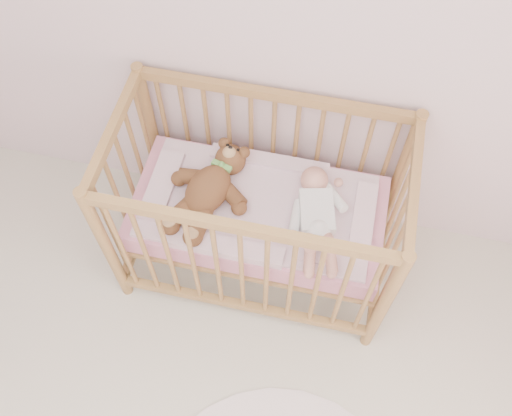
% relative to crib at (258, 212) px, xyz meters
% --- Properties ---
extents(wall_back, '(4.00, 0.02, 2.70)m').
position_rel_crib_xyz_m(wall_back, '(-0.07, 0.40, 0.85)').
color(wall_back, silver).
rests_on(wall_back, floor).
extents(crib, '(1.36, 0.76, 1.00)m').
position_rel_crib_xyz_m(crib, '(0.00, 0.00, 0.00)').
color(crib, '#A07E44').
rests_on(crib, floor).
extents(mattress, '(1.22, 0.62, 0.13)m').
position_rel_crib_xyz_m(mattress, '(0.00, 0.00, -0.01)').
color(mattress, pink).
rests_on(mattress, crib).
extents(blanket, '(1.10, 0.58, 0.06)m').
position_rel_crib_xyz_m(blanket, '(0.00, 0.00, 0.06)').
color(blanket, '#E29CB6').
rests_on(blanket, mattress).
extents(baby, '(0.42, 0.65, 0.14)m').
position_rel_crib_xyz_m(baby, '(0.28, -0.02, 0.14)').
color(baby, white).
rests_on(baby, blanket).
extents(teddy_bear, '(0.58, 0.70, 0.17)m').
position_rel_crib_xyz_m(teddy_bear, '(-0.24, -0.02, 0.15)').
color(teddy_bear, brown).
rests_on(teddy_bear, blanket).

